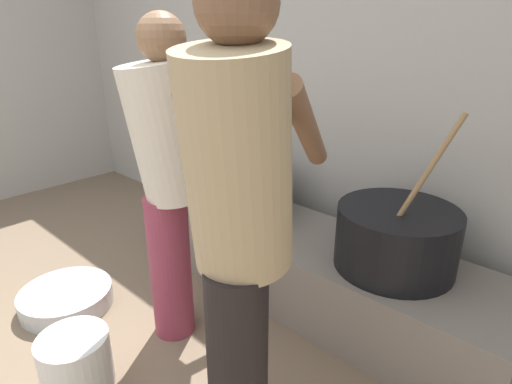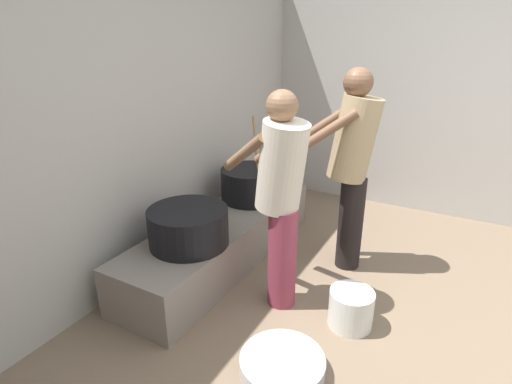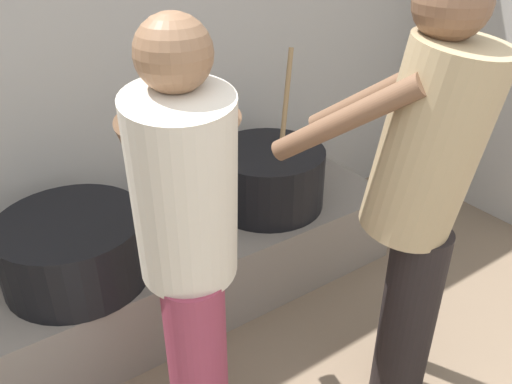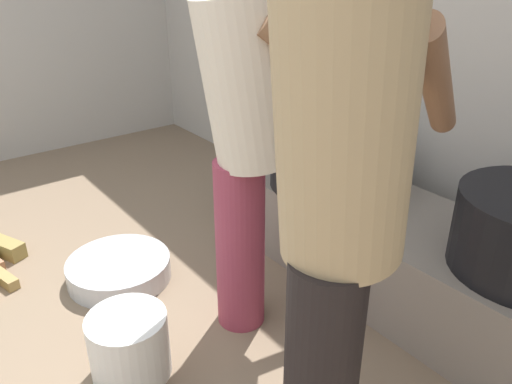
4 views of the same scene
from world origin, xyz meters
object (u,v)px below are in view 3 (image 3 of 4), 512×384
cook_in_cream_shirt (188,240)px  cooking_pot_main (268,177)px  cooking_pot_secondary (75,249)px  cook_in_tan_shirt (421,191)px

cook_in_cream_shirt → cooking_pot_main: bearing=40.9°
cooking_pot_main → cook_in_cream_shirt: bearing=-139.1°
cooking_pot_secondary → cook_in_tan_shirt: bearing=-45.3°
cooking_pot_main → cook_in_tan_shirt: cook_in_tan_shirt is taller
cooking_pot_secondary → cook_in_tan_shirt: (0.90, -0.91, 0.40)m
cooking_pot_main → cook_in_cream_shirt: (-0.79, -0.68, 0.32)m
cooking_pot_secondary → cook_in_cream_shirt: cook_in_cream_shirt is taller
cook_in_cream_shirt → cook_in_tan_shirt: (0.71, -0.27, 0.06)m
cooking_pot_secondary → cooking_pot_main: bearing=2.2°
cooking_pot_main → cook_in_tan_shirt: (-0.08, -0.95, 0.39)m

